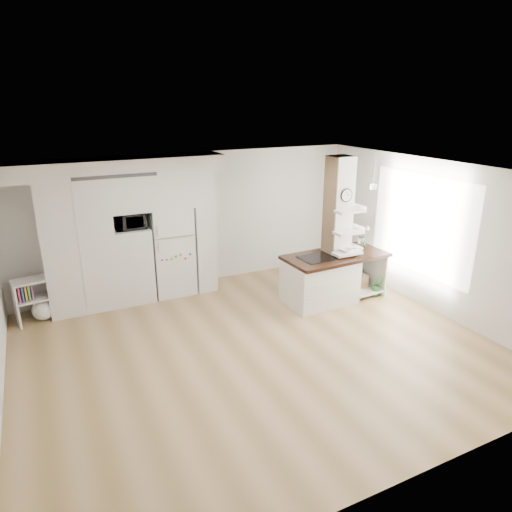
{
  "coord_description": "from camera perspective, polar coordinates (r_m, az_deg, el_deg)",
  "views": [
    {
      "loc": [
        -2.75,
        -5.59,
        3.67
      ],
      "look_at": [
        0.44,
        0.9,
        1.17
      ],
      "focal_mm": 32.0,
      "sensor_mm": 36.0,
      "label": 1
    }
  ],
  "objects": [
    {
      "name": "microwave",
      "position": [
        8.61,
        -15.51,
        4.24
      ],
      "size": [
        0.54,
        0.37,
        0.3
      ],
      "primitive_type": "imported",
      "color": "#2D2D2D",
      "rests_on": "cabinet_wall"
    },
    {
      "name": "kitchen_island",
      "position": [
        8.73,
        8.62,
        -2.69
      ],
      "size": [
        2.02,
        1.02,
        1.46
      ],
      "rotation": [
        0.0,
        0.0,
        0.04
      ],
      "color": "silver",
      "rests_on": "floor"
    },
    {
      "name": "decor_bowl",
      "position": [
        8.65,
        11.17,
        0.72
      ],
      "size": [
        0.22,
        0.22,
        0.05
      ],
      "primitive_type": "imported",
      "color": "white",
      "rests_on": "column"
    },
    {
      "name": "bookshelf",
      "position": [
        8.76,
        -25.56,
        -5.29
      ],
      "size": [
        0.71,
        0.49,
        0.78
      ],
      "rotation": [
        0.0,
        0.0,
        0.17
      ],
      "color": "silver",
      "rests_on": "floor"
    },
    {
      "name": "shelf_plant",
      "position": [
        9.0,
        11.54,
        4.89
      ],
      "size": [
        0.27,
        0.23,
        0.3
      ],
      "primitive_type": "imported",
      "color": "#2D712F",
      "rests_on": "column"
    },
    {
      "name": "floor_plant_a",
      "position": [
        9.23,
        14.92,
        -3.59
      ],
      "size": [
        0.29,
        0.26,
        0.43
      ],
      "primitive_type": "imported",
      "rotation": [
        0.0,
        0.0,
        -0.36
      ],
      "color": "#2D712F",
      "rests_on": "floor"
    },
    {
      "name": "floor_plant_b",
      "position": [
        9.64,
        12.69,
        -2.43
      ],
      "size": [
        0.26,
        0.26,
        0.43
      ],
      "primitive_type": "imported",
      "rotation": [
        0.0,
        0.0,
        0.05
      ],
      "color": "#2D712F",
      "rests_on": "floor"
    },
    {
      "name": "pendant_light",
      "position": [
        7.43,
        11.46,
        6.64
      ],
      "size": [
        0.12,
        0.12,
        0.1
      ],
      "primitive_type": "cylinder",
      "color": "white",
      "rests_on": "room"
    },
    {
      "name": "window",
      "position": [
        8.84,
        19.86,
        3.71
      ],
      "size": [
        0.0,
        2.4,
        2.4
      ],
      "primitive_type": "plane",
      "rotation": [
        1.57,
        0.0,
        -1.57
      ],
      "color": "white",
      "rests_on": "room"
    },
    {
      "name": "room",
      "position": [
        6.49,
        0.05,
        2.83
      ],
      "size": [
        7.04,
        6.04,
        2.72
      ],
      "color": "white",
      "rests_on": "ground"
    },
    {
      "name": "refrigerator",
      "position": [
        9.01,
        -10.53,
        0.67
      ],
      "size": [
        0.78,
        0.69,
        1.75
      ],
      "color": "white",
      "rests_on": "floor"
    },
    {
      "name": "column",
      "position": [
        8.77,
        10.82,
        3.39
      ],
      "size": [
        0.69,
        0.9,
        2.7
      ],
      "color": "silver",
      "rests_on": "floor"
    },
    {
      "name": "cabinet_wall",
      "position": [
        8.64,
        -16.65,
        3.75
      ],
      "size": [
        4.0,
        0.71,
        2.7
      ],
      "color": "silver",
      "rests_on": "floor"
    },
    {
      "name": "floor",
      "position": [
        7.23,
        0.04,
        -11.43
      ],
      "size": [
        7.0,
        6.0,
        0.01
      ],
      "primitive_type": "cube",
      "color": "tan",
      "rests_on": "ground"
    }
  ]
}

